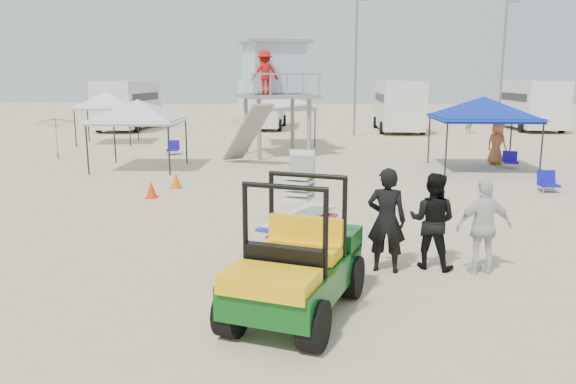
# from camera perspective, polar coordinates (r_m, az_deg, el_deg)

# --- Properties ---
(ground) EXTENTS (140.00, 140.00, 0.00)m
(ground) POSITION_cam_1_polar(r_m,az_deg,el_deg) (8.17, -4.98, -13.18)
(ground) COLOR beige
(ground) RESTS_ON ground
(utility_cart) EXTENTS (2.02, 2.89, 2.00)m
(utility_cart) POSITION_cam_1_polar(r_m,az_deg,el_deg) (8.07, 0.67, -6.37)
(utility_cart) COLOR #0B4B14
(utility_cart) RESTS_ON ground
(surf_trailer) EXTENTS (1.63, 2.31, 1.86)m
(surf_trailer) POSITION_cam_1_polar(r_m,az_deg,el_deg) (10.36, 1.38, -3.31)
(surf_trailer) COLOR black
(surf_trailer) RESTS_ON ground
(man_left) EXTENTS (0.76, 0.58, 1.88)m
(man_left) POSITION_cam_1_polar(r_m,az_deg,el_deg) (10.08, 9.97, -2.84)
(man_left) COLOR black
(man_left) RESTS_ON ground
(man_mid) EXTENTS (1.05, 0.95, 1.76)m
(man_mid) POSITION_cam_1_polar(r_m,az_deg,el_deg) (10.46, 14.45, -2.86)
(man_mid) COLOR black
(man_mid) RESTS_ON ground
(man_right) EXTENTS (1.04, 0.55, 1.69)m
(man_right) POSITION_cam_1_polar(r_m,az_deg,el_deg) (10.43, 19.29, -3.38)
(man_right) COLOR silver
(man_right) RESTS_ON ground
(lifeguard_tower) EXTENTS (4.00, 4.00, 4.92)m
(lifeguard_tower) POSITION_cam_1_polar(r_m,az_deg,el_deg) (25.25, -1.37, 12.06)
(lifeguard_tower) COLOR gray
(lifeguard_tower) RESTS_ON ground
(canopy_blue) EXTENTS (3.43, 3.43, 3.15)m
(canopy_blue) POSITION_cam_1_polar(r_m,az_deg,el_deg) (22.28, 19.26, 8.77)
(canopy_blue) COLOR black
(canopy_blue) RESTS_ON ground
(canopy_white_a) EXTENTS (3.20, 3.20, 3.03)m
(canopy_white_a) POSITION_cam_1_polar(r_m,az_deg,el_deg) (22.08, -15.02, 8.70)
(canopy_white_a) COLOR black
(canopy_white_a) RESTS_ON ground
(canopy_white_b) EXTENTS (3.28, 3.28, 3.13)m
(canopy_white_b) POSITION_cam_1_polar(r_m,az_deg,el_deg) (31.31, -18.00, 9.41)
(canopy_white_b) COLOR black
(canopy_white_b) RESTS_ON ground
(canopy_white_c) EXTENTS (3.24, 3.24, 3.09)m
(canopy_white_c) POSITION_cam_1_polar(r_m,az_deg,el_deg) (29.50, -0.20, 9.80)
(canopy_white_c) COLOR black
(canopy_white_c) RESTS_ON ground
(umbrella_a) EXTENTS (2.32, 2.35, 1.80)m
(umbrella_a) POSITION_cam_1_polar(r_m,az_deg,el_deg) (26.08, -22.51, 5.09)
(umbrella_a) COLOR red
(umbrella_a) RESTS_ON ground
(umbrella_b) EXTENTS (2.82, 2.82, 1.82)m
(umbrella_b) POSITION_cam_1_polar(r_m,az_deg,el_deg) (24.41, -4.24, 5.57)
(umbrella_b) COLOR yellow
(umbrella_b) RESTS_ON ground
(cone_near) EXTENTS (0.34, 0.34, 0.50)m
(cone_near) POSITION_cam_1_polar(r_m,az_deg,el_deg) (18.00, -11.32, 1.16)
(cone_near) COLOR orange
(cone_near) RESTS_ON ground
(cone_far) EXTENTS (0.34, 0.34, 0.50)m
(cone_far) POSITION_cam_1_polar(r_m,az_deg,el_deg) (16.69, -13.73, 0.25)
(cone_far) COLOR #FB3407
(cone_far) RESTS_ON ground
(beach_chair_a) EXTENTS (0.65, 0.70, 0.64)m
(beach_chair_a) POSITION_cam_1_polar(r_m,az_deg,el_deg) (26.12, -11.61, 4.44)
(beach_chair_a) COLOR #180E99
(beach_chair_a) RESTS_ON ground
(beach_chair_b) EXTENTS (0.55, 0.59, 0.64)m
(beach_chair_b) POSITION_cam_1_polar(r_m,az_deg,el_deg) (18.89, 24.86, 0.99)
(beach_chair_b) COLOR #0E11A1
(beach_chair_b) RESTS_ON ground
(beach_chair_c) EXTENTS (0.69, 0.76, 0.64)m
(beach_chair_c) POSITION_cam_1_polar(r_m,az_deg,el_deg) (23.41, 21.67, 3.07)
(beach_chair_c) COLOR #220E9E
(beach_chair_c) RESTS_ON ground
(rv_far_left) EXTENTS (2.64, 6.80, 3.25)m
(rv_far_left) POSITION_cam_1_polar(r_m,az_deg,el_deg) (39.62, -15.94, 8.71)
(rv_far_left) COLOR silver
(rv_far_left) RESTS_ON ground
(rv_mid_left) EXTENTS (2.65, 6.50, 3.25)m
(rv_mid_left) POSITION_cam_1_polar(r_m,az_deg,el_deg) (39.09, -2.50, 9.10)
(rv_mid_left) COLOR silver
(rv_mid_left) RESTS_ON ground
(rv_mid_right) EXTENTS (2.64, 7.00, 3.25)m
(rv_mid_right) POSITION_cam_1_polar(r_m,az_deg,el_deg) (37.68, 11.16, 8.81)
(rv_mid_right) COLOR silver
(rv_mid_right) RESTS_ON ground
(rv_far_right) EXTENTS (2.64, 6.60, 3.25)m
(rv_far_right) POSITION_cam_1_polar(r_m,az_deg,el_deg) (41.25, 23.51, 8.30)
(rv_far_right) COLOR silver
(rv_far_right) RESTS_ON ground
(light_pole_left) EXTENTS (0.14, 0.14, 8.00)m
(light_pole_left) POSITION_cam_1_polar(r_m,az_deg,el_deg) (34.39, 6.88, 12.38)
(light_pole_left) COLOR slate
(light_pole_left) RESTS_ON ground
(light_pole_right) EXTENTS (0.14, 0.14, 8.00)m
(light_pole_right) POSITION_cam_1_polar(r_m,az_deg,el_deg) (37.45, 20.93, 11.64)
(light_pole_right) COLOR slate
(light_pole_right) RESTS_ON ground
(distant_beachgoers) EXTENTS (3.01, 13.88, 1.71)m
(distant_beachgoers) POSITION_cam_1_polar(r_m,az_deg,el_deg) (28.41, 19.35, 5.66)
(distant_beachgoers) COLOR #BD6736
(distant_beachgoers) RESTS_ON ground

